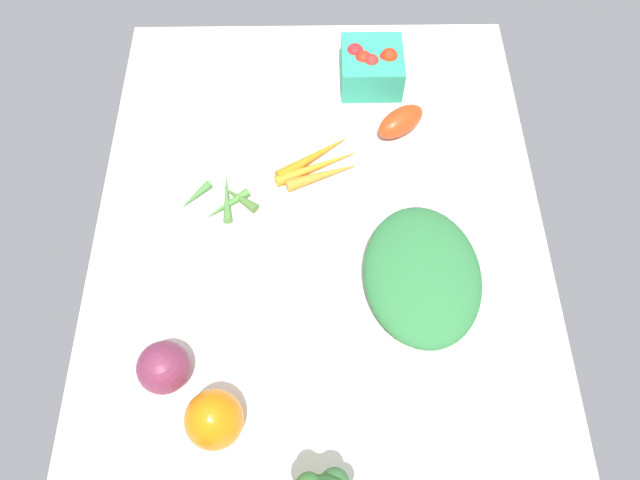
{
  "coord_description": "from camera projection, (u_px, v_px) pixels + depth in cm",
  "views": [
    {
      "loc": [
        45.74,
        -0.56,
        88.76
      ],
      "look_at": [
        0.0,
        0.0,
        4.0
      ],
      "focal_mm": 33.03,
      "sensor_mm": 36.0,
      "label": 1
    }
  ],
  "objects": [
    {
      "name": "leafy_greens_clump",
      "position": [
        422.0,
        275.0,
        0.92
      ],
      "size": [
        24.74,
        18.65,
        6.55
      ],
      "primitive_type": "ellipsoid",
      "rotation": [
        0.0,
        0.0,
        3.15
      ],
      "color": "#2F763E",
      "rests_on": "tablecloth"
    },
    {
      "name": "red_onion_center",
      "position": [
        164.0,
        367.0,
        0.84
      ],
      "size": [
        7.7,
        7.7,
        7.7
      ],
      "primitive_type": "sphere",
      "color": "#722A45",
      "rests_on": "tablecloth"
    },
    {
      "name": "carrot_bunch",
      "position": [
        319.0,
        165.0,
        1.05
      ],
      "size": [
        12.82,
        15.94,
        2.34
      ],
      "color": "orange",
      "rests_on": "tablecloth"
    },
    {
      "name": "tablecloth",
      "position": [
        320.0,
        248.0,
        0.99
      ],
      "size": [
        104.0,
        76.0,
        2.0
      ],
      "primitive_type": "cube",
      "color": "silver",
      "rests_on": "ground"
    },
    {
      "name": "bell_pepper_orange",
      "position": [
        214.0,
        420.0,
        0.8
      ],
      "size": [
        10.5,
        10.5,
        9.94
      ],
      "primitive_type": "ellipsoid",
      "rotation": [
        0.0,
        0.0,
        4.32
      ],
      "color": "orange",
      "rests_on": "tablecloth"
    },
    {
      "name": "roma_tomato",
      "position": [
        401.0,
        122.0,
        1.08
      ],
      "size": [
        9.64,
        10.78,
        4.85
      ],
      "primitive_type": "ellipsoid",
      "rotation": [
        0.0,
        0.0,
        2.19
      ],
      "color": "red",
      "rests_on": "tablecloth"
    },
    {
      "name": "okra_pile",
      "position": [
        225.0,
        199.0,
        1.01
      ],
      "size": [
        9.68,
        14.06,
        1.81
      ],
      "color": "#51873E",
      "rests_on": "tablecloth"
    },
    {
      "name": "berry_basket",
      "position": [
        371.0,
        66.0,
        1.12
      ],
      "size": [
        11.56,
        11.56,
        8.27
      ],
      "color": "teal",
      "rests_on": "tablecloth"
    }
  ]
}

